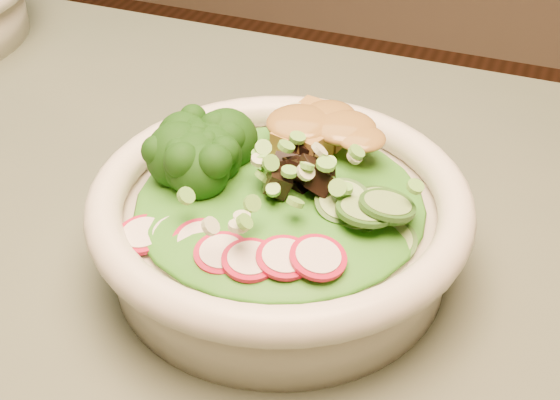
% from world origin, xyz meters
% --- Properties ---
extents(salad_bowl, '(0.24, 0.24, 0.06)m').
position_xyz_m(salad_bowl, '(0.23, 0.07, 0.78)').
color(salad_bowl, silver).
rests_on(salad_bowl, dining_table).
extents(lettuce_bed, '(0.18, 0.18, 0.02)m').
position_xyz_m(lettuce_bed, '(0.23, 0.07, 0.80)').
color(lettuce_bed, '#1F6415').
rests_on(lettuce_bed, salad_bowl).
extents(broccoli_florets, '(0.08, 0.08, 0.04)m').
position_xyz_m(broccoli_florets, '(0.18, 0.07, 0.82)').
color(broccoli_florets, black).
rests_on(broccoli_florets, salad_bowl).
extents(radish_slices, '(0.10, 0.05, 0.02)m').
position_xyz_m(radish_slices, '(0.23, 0.01, 0.81)').
color(radish_slices, '#A10C2A').
rests_on(radish_slices, salad_bowl).
extents(cucumber_slices, '(0.07, 0.07, 0.03)m').
position_xyz_m(cucumber_slices, '(0.29, 0.07, 0.81)').
color(cucumber_slices, '#7CAF61').
rests_on(cucumber_slices, salad_bowl).
extents(mushroom_heap, '(0.07, 0.07, 0.04)m').
position_xyz_m(mushroom_heap, '(0.23, 0.08, 0.82)').
color(mushroom_heap, black).
rests_on(mushroom_heap, salad_bowl).
extents(tofu_cubes, '(0.09, 0.07, 0.03)m').
position_xyz_m(tofu_cubes, '(0.24, 0.13, 0.81)').
color(tofu_cubes, olive).
rests_on(tofu_cubes, salad_bowl).
extents(peanut_sauce, '(0.06, 0.05, 0.01)m').
position_xyz_m(peanut_sauce, '(0.24, 0.13, 0.83)').
color(peanut_sauce, brown).
rests_on(peanut_sauce, tofu_cubes).
extents(scallion_garnish, '(0.17, 0.17, 0.02)m').
position_xyz_m(scallion_garnish, '(0.23, 0.07, 0.82)').
color(scallion_garnish, '#5FAA3C').
rests_on(scallion_garnish, salad_bowl).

